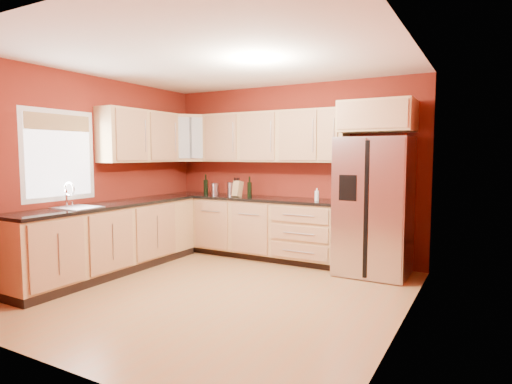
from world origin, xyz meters
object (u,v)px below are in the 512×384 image
Objects in this scene: knife_block at (238,189)px; refrigerator at (374,206)px; soap_dispenser at (317,195)px; canister_left at (232,189)px; wine_bottle_a at (249,187)px.

refrigerator is at bearing 10.54° from knife_block.
knife_block reaches higher than soap_dispenser.
canister_left is 0.35m from wine_bottle_a.
wine_bottle_a is 0.21m from knife_block.
soap_dispenser is at bearing -1.29° from wine_bottle_a.
knife_block is (-0.20, -0.01, -0.04)m from wine_bottle_a.
canister_left is 0.67× the size of wine_bottle_a.
refrigerator is 0.79m from soap_dispenser.
soap_dispenser is at bearing -2.34° from canister_left.
refrigerator is 7.53× the size of knife_block.
refrigerator is 8.58× the size of canister_left.
soap_dispenser is (1.09, -0.02, -0.07)m from wine_bottle_a.
canister_left is at bearing 178.74° from refrigerator.
knife_block is 1.29m from soap_dispenser.
knife_block is at bearing -177.12° from wine_bottle_a.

